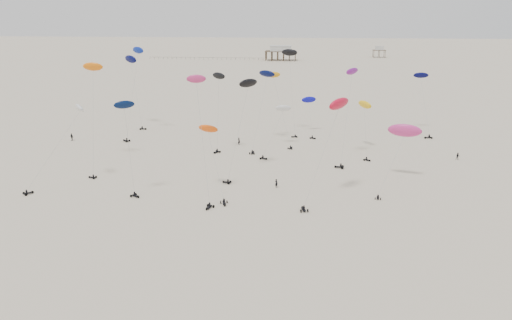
# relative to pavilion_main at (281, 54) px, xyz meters

# --- Properties ---
(ground_plane) EXTENTS (900.00, 900.00, 0.00)m
(ground_plane) POSITION_rel_pavilion_main_xyz_m (10.00, -150.00, -4.22)
(ground_plane) COLOR beige
(pavilion_main) EXTENTS (21.00, 13.00, 9.80)m
(pavilion_main) POSITION_rel_pavilion_main_xyz_m (0.00, 0.00, 0.00)
(pavilion_main) COLOR brown
(pavilion_main) RESTS_ON ground
(pavilion_small) EXTENTS (9.00, 7.00, 8.00)m
(pavilion_small) POSITION_rel_pavilion_main_xyz_m (70.00, 30.00, -0.74)
(pavilion_small) COLOR brown
(pavilion_small) RESTS_ON ground
(pier_fence) EXTENTS (80.20, 0.20, 1.50)m
(pier_fence) POSITION_rel_pavilion_main_xyz_m (-52.00, -0.00, -3.45)
(pier_fence) COLOR black
(pier_fence) RESTS_ON ground
(rig_0) EXTENTS (7.31, 11.08, 13.81)m
(rig_0) POSITION_rel_pavilion_main_xyz_m (1.82, -260.30, 4.31)
(rig_0) COLOR black
(rig_0) RESTS_ON ground
(rig_1) EXTENTS (9.72, 13.26, 17.86)m
(rig_1) POSITION_rel_pavilion_main_xyz_m (-27.20, -257.95, 6.21)
(rig_1) COLOR black
(rig_1) RESTS_ON ground
(rig_2) EXTENTS (4.30, 13.00, 17.74)m
(rig_2) POSITION_rel_pavilion_main_xyz_m (50.46, -206.42, 6.67)
(rig_2) COLOR black
(rig_2) RESTS_ON ground
(rig_3) EXTENTS (5.55, 8.09, 22.15)m
(rig_3) POSITION_rel_pavilion_main_xyz_m (0.87, -264.82, 8.64)
(rig_3) COLOR black
(rig_3) RESTS_ON ground
(rig_4) EXTENTS (4.53, 11.37, 11.81)m
(rig_4) POSITION_rel_pavilion_main_xyz_m (19.50, -210.31, 3.16)
(rig_4) COLOR black
(rig_4) RESTS_ON ground
(rig_5) EXTENTS (7.84, 12.88, 19.57)m
(rig_5) POSITION_rel_pavilion_main_xyz_m (11.44, -220.71, 7.91)
(rig_5) COLOR black
(rig_5) RESTS_ON ground
(rig_6) EXTENTS (4.23, 15.70, 15.23)m
(rig_6) POSITION_rel_pavilion_main_xyz_m (32.78, -226.20, 5.19)
(rig_6) COLOR black
(rig_6) RESTS_ON ground
(rig_7) EXTENTS (6.80, 15.98, 16.55)m
(rig_7) POSITION_rel_pavilion_main_xyz_m (12.08, -227.18, 3.00)
(rig_7) COLOR black
(rig_7) RESTS_ON ground
(rig_8) EXTENTS (9.19, 12.92, 19.18)m
(rig_8) POSITION_rel_pavilion_main_xyz_m (23.54, -260.38, 10.36)
(rig_8) COLOR black
(rig_8) RESTS_ON ground
(rig_9) EXTENTS (5.47, 12.90, 21.23)m
(rig_9) POSITION_rel_pavilion_main_xyz_m (27.82, -236.25, 9.36)
(rig_9) COLOR black
(rig_9) RESTS_ON ground
(rig_10) EXTENTS (6.30, 13.48, 20.41)m
(rig_10) POSITION_rel_pavilion_main_xyz_m (6.13, -246.55, 11.19)
(rig_10) COLOR black
(rig_10) RESTS_ON ground
(rig_11) EXTENTS (4.36, 3.91, 17.68)m
(rig_11) POSITION_rel_pavilion_main_xyz_m (-12.72, -263.55, 7.25)
(rig_11) COLOR black
(rig_11) RESTS_ON ground
(rig_12) EXTENTS (5.38, 9.02, 22.94)m
(rig_12) POSITION_rel_pavilion_main_xyz_m (14.00, -211.01, 14.44)
(rig_12) COLOR black
(rig_12) RESTS_ON ground
(rig_14) EXTENTS (8.06, 9.13, 20.58)m
(rig_14) POSITION_rel_pavilion_main_xyz_m (-31.32, -206.84, 12.36)
(rig_14) COLOR black
(rig_14) RESTS_ON ground
(rig_15) EXTENTS (10.49, 16.15, 16.58)m
(rig_15) POSITION_rel_pavilion_main_xyz_m (37.96, -248.29, 5.05)
(rig_15) COLOR black
(rig_15) RESTS_ON ground
(rig_16) EXTENTS (5.62, 16.70, 20.87)m
(rig_16) POSITION_rel_pavilion_main_xyz_m (8.07, -222.74, 9.96)
(rig_16) COLOR black
(rig_16) RESTS_ON ground
(rig_17) EXTENTS (7.35, 16.01, 24.45)m
(rig_17) POSITION_rel_pavilion_main_xyz_m (-27.52, -242.73, 13.80)
(rig_17) COLOR black
(rig_17) RESTS_ON ground
(rig_18) EXTENTS (3.97, 5.36, 18.96)m
(rig_18) POSITION_rel_pavilion_main_xyz_m (-2.02, -232.09, 8.49)
(rig_18) COLOR black
(rig_18) RESTS_ON ground
(rig_19) EXTENTS (4.52, 15.97, 24.54)m
(rig_19) POSITION_rel_pavilion_main_xyz_m (-27.36, -215.87, 12.73)
(rig_19) COLOR black
(rig_19) RESTS_ON ground
(spectator_0) EXTENTS (0.89, 0.84, 2.02)m
(spectator_0) POSITION_rel_pavilion_main_xyz_m (13.37, -256.71, -4.22)
(spectator_0) COLOR black
(spectator_0) RESTS_ON ground
(spectator_1) EXTENTS (0.99, 0.69, 1.87)m
(spectator_1) POSITION_rel_pavilion_main_xyz_m (53.31, -233.72, -4.22)
(spectator_1) COLOR black
(spectator_1) RESTS_ON ground
(spectator_2) EXTENTS (1.50, 1.26, 2.23)m
(spectator_2) POSITION_rel_pavilion_main_xyz_m (-42.12, -226.00, -4.22)
(spectator_2) COLOR black
(spectator_2) RESTS_ON ground
(spectator_3) EXTENTS (0.96, 0.93, 2.18)m
(spectator_3) POSITION_rel_pavilion_main_xyz_m (1.94, -225.77, -4.22)
(spectator_3) COLOR black
(spectator_3) RESTS_ON ground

